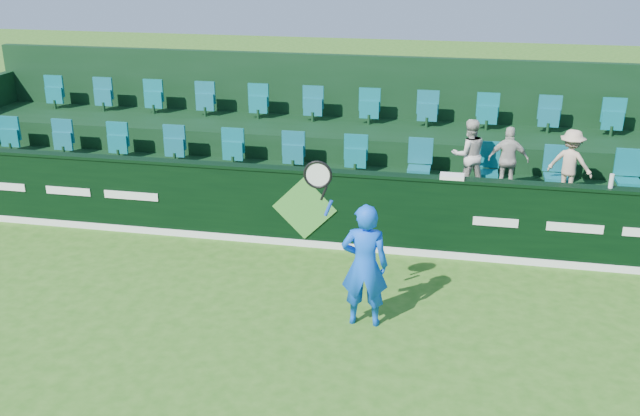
% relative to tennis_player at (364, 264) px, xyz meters
% --- Properties ---
extents(ground, '(60.00, 60.00, 0.00)m').
position_rel_tennis_player_xyz_m(ground, '(-1.33, -1.57, -0.88)').
color(ground, '#2A6317').
rests_on(ground, ground).
extents(sponsor_hoarding, '(16.00, 0.25, 1.35)m').
position_rel_tennis_player_xyz_m(sponsor_hoarding, '(-1.32, 2.42, -0.20)').
color(sponsor_hoarding, black).
rests_on(sponsor_hoarding, ground).
extents(stand_tier_front, '(16.00, 2.00, 0.80)m').
position_rel_tennis_player_xyz_m(stand_tier_front, '(-1.33, 3.53, -0.48)').
color(stand_tier_front, black).
rests_on(stand_tier_front, ground).
extents(stand_tier_back, '(16.00, 1.80, 1.30)m').
position_rel_tennis_player_xyz_m(stand_tier_back, '(-1.33, 5.43, -0.23)').
color(stand_tier_back, black).
rests_on(stand_tier_back, ground).
extents(stand_rear, '(16.00, 4.10, 2.60)m').
position_rel_tennis_player_xyz_m(stand_rear, '(-1.33, 5.87, 0.34)').
color(stand_rear, black).
rests_on(stand_rear, ground).
extents(seat_row_front, '(13.50, 0.50, 0.60)m').
position_rel_tennis_player_xyz_m(seat_row_front, '(-1.33, 3.93, 0.22)').
color(seat_row_front, '#0C656E').
rests_on(seat_row_front, stand_tier_front).
extents(seat_row_back, '(13.50, 0.50, 0.60)m').
position_rel_tennis_player_xyz_m(seat_row_back, '(-1.33, 5.73, 0.72)').
color(seat_row_back, '#0C656E').
rests_on(seat_row_back, stand_tier_back).
extents(tennis_player, '(1.18, 0.45, 2.36)m').
position_rel_tennis_player_xyz_m(tennis_player, '(0.00, 0.00, 0.00)').
color(tennis_player, blue).
rests_on(tennis_player, ground).
extents(spectator_left, '(0.72, 0.64, 1.25)m').
position_rel_tennis_player_xyz_m(spectator_left, '(1.30, 3.55, 0.54)').
color(spectator_left, beige).
rests_on(spectator_left, stand_tier_front).
extents(spectator_middle, '(0.68, 0.31, 1.15)m').
position_rel_tennis_player_xyz_m(spectator_middle, '(1.97, 3.55, 0.50)').
color(spectator_middle, beige).
rests_on(spectator_middle, stand_tier_front).
extents(spectator_right, '(0.85, 0.67, 1.15)m').
position_rel_tennis_player_xyz_m(spectator_right, '(2.97, 3.55, 0.50)').
color(spectator_right, '#CDB290').
rests_on(spectator_right, stand_tier_front).
extents(towel, '(0.38, 0.25, 0.06)m').
position_rel_tennis_player_xyz_m(towel, '(1.05, 2.43, 0.50)').
color(towel, white).
rests_on(towel, sponsor_hoarding).
extents(drinks_bottle, '(0.07, 0.07, 0.22)m').
position_rel_tennis_player_xyz_m(drinks_bottle, '(3.43, 2.43, 0.58)').
color(drinks_bottle, silver).
rests_on(drinks_bottle, sponsor_hoarding).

